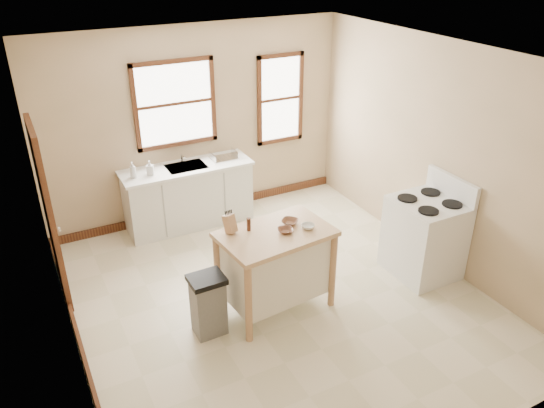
{
  "coord_description": "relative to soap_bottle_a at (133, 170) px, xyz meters",
  "views": [
    {
      "loc": [
        -2.4,
        -4.47,
        3.86
      ],
      "look_at": [
        0.13,
        0.4,
        1.04
      ],
      "focal_mm": 35.0,
      "sensor_mm": 36.0,
      "label": 1
    }
  ],
  "objects": [
    {
      "name": "kitchen_island",
      "position": [
        0.96,
        -2.27,
        -0.54
      ],
      "size": [
        1.28,
        0.89,
        0.99
      ],
      "primitive_type": null,
      "rotation": [
        0.0,
        0.0,
        0.1
      ],
      "color": "tan",
      "rests_on": "ground"
    },
    {
      "name": "bowl_c",
      "position": [
        1.31,
        -2.36,
        -0.02
      ],
      "size": [
        0.18,
        0.18,
        0.05
      ],
      "primitive_type": "imported",
      "rotation": [
        0.0,
        0.0,
        -0.29
      ],
      "color": "silver",
      "rests_on": "kitchen_island"
    },
    {
      "name": "window_side",
      "position": [
        2.4,
        0.32,
        0.57
      ],
      "size": [
        0.77,
        0.06,
        1.37
      ],
      "primitive_type": null,
      "color": "#391A0F",
      "rests_on": "wall_back"
    },
    {
      "name": "floor",
      "position": [
        1.05,
        -2.16,
        -1.03
      ],
      "size": [
        5.0,
        5.0,
        0.0
      ],
      "primitive_type": "plane",
      "color": "beige",
      "rests_on": "ground"
    },
    {
      "name": "faucet",
      "position": [
        0.75,
        0.22,
        -0.0
      ],
      "size": [
        0.03,
        0.03,
        0.22
      ],
      "primitive_type": "cylinder",
      "color": "silver",
      "rests_on": "sink_counter"
    },
    {
      "name": "door_left",
      "position": [
        -1.16,
        -0.86,
        0.02
      ],
      "size": [
        0.06,
        0.9,
        2.1
      ],
      "primitive_type": "cube",
      "color": "#391A0F",
      "rests_on": "ground"
    },
    {
      "name": "baseboard_back",
      "position": [
        1.05,
        0.31,
        -0.97
      ],
      "size": [
        4.5,
        0.04,
        0.12
      ],
      "primitive_type": "cube",
      "color": "#391A0F",
      "rests_on": "ground"
    },
    {
      "name": "wall_left",
      "position": [
        -1.2,
        -2.16,
        0.37
      ],
      "size": [
        0.04,
        5.0,
        2.8
      ],
      "primitive_type": "cube",
      "color": "tan",
      "rests_on": "ground"
    },
    {
      "name": "soap_bottle_b",
      "position": [
        0.23,
        -0.0,
        -0.01
      ],
      "size": [
        0.12,
        0.12,
        0.2
      ],
      "primitive_type": "imported",
      "rotation": [
        0.0,
        0.0,
        -0.38
      ],
      "color": "#B2B2B2",
      "rests_on": "sink_counter"
    },
    {
      "name": "dish_rack",
      "position": [
        1.34,
        0.06,
        -0.07
      ],
      "size": [
        0.44,
        0.38,
        0.09
      ],
      "primitive_type": null,
      "rotation": [
        0.0,
        0.0,
        -0.33
      ],
      "color": "silver",
      "rests_on": "sink_counter"
    },
    {
      "name": "bowl_a",
      "position": [
        1.06,
        -2.32,
        -0.02
      ],
      "size": [
        0.21,
        0.21,
        0.04
      ],
      "primitive_type": "imported",
      "rotation": [
        0.0,
        0.0,
        -0.27
      ],
      "color": "brown",
      "rests_on": "kitchen_island"
    },
    {
      "name": "soap_bottle_a",
      "position": [
        0.0,
        0.0,
        0.0
      ],
      "size": [
        0.11,
        0.11,
        0.22
      ],
      "primitive_type": "imported",
      "rotation": [
        0.0,
        0.0,
        -0.33
      ],
      "color": "#B2B2B2",
      "rests_on": "sink_counter"
    },
    {
      "name": "gas_stove",
      "position": [
        2.93,
        -2.49,
        -0.4
      ],
      "size": [
        0.79,
        0.81,
        1.26
      ],
      "primitive_type": null,
      "color": "white",
      "rests_on": "ground"
    },
    {
      "name": "sink_counter",
      "position": [
        0.75,
        0.04,
        -0.57
      ],
      "size": [
        1.86,
        0.62,
        0.92
      ],
      "primitive_type": null,
      "color": "silver",
      "rests_on": "ground"
    },
    {
      "name": "trash_bin",
      "position": [
        0.13,
        -2.34,
        -0.68
      ],
      "size": [
        0.37,
        0.31,
        0.71
      ],
      "primitive_type": null,
      "rotation": [
        0.0,
        0.0,
        0.02
      ],
      "color": "slate",
      "rests_on": "ground"
    },
    {
      "name": "baseboard_left",
      "position": [
        -1.17,
        -2.16,
        -0.97
      ],
      "size": [
        0.04,
        5.0,
        0.12
      ],
      "primitive_type": "cube",
      "color": "#391A0F",
      "rests_on": "ground"
    },
    {
      "name": "ceiling",
      "position": [
        1.05,
        -2.16,
        1.77
      ],
      "size": [
        5.0,
        5.0,
        0.0
      ],
      "primitive_type": "plane",
      "rotation": [
        3.14,
        0.0,
        0.0
      ],
      "color": "white",
      "rests_on": "ground"
    },
    {
      "name": "wall_right",
      "position": [
        3.3,
        -2.16,
        0.37
      ],
      "size": [
        0.04,
        5.0,
        2.8
      ],
      "primitive_type": "cube",
      "color": "tan",
      "rests_on": "ground"
    },
    {
      "name": "knife_block",
      "position": [
        0.53,
        -2.05,
        0.05
      ],
      "size": [
        0.13,
        0.13,
        0.2
      ],
      "primitive_type": null,
      "rotation": [
        0.0,
        0.0,
        0.39
      ],
      "color": "tan",
      "rests_on": "kitchen_island"
    },
    {
      "name": "window_main",
      "position": [
        0.75,
        0.32,
        0.72
      ],
      "size": [
        1.17,
        0.06,
        1.22
      ],
      "primitive_type": null,
      "color": "#391A0F",
      "rests_on": "wall_back"
    },
    {
      "name": "bowl_b",
      "position": [
        1.19,
        -2.18,
        -0.02
      ],
      "size": [
        0.25,
        0.25,
        0.04
      ],
      "primitive_type": "imported",
      "rotation": [
        0.0,
        0.0,
        0.72
      ],
      "color": "brown",
      "rests_on": "kitchen_island"
    },
    {
      "name": "wall_back",
      "position": [
        1.05,
        0.34,
        0.37
      ],
      "size": [
        4.5,
        0.04,
        2.8
      ],
      "primitive_type": "cube",
      "color": "tan",
      "rests_on": "ground"
    },
    {
      "name": "pepper_grinder",
      "position": [
        0.72,
        -2.11,
        0.03
      ],
      "size": [
        0.04,
        0.04,
        0.15
      ],
      "primitive_type": "cylinder",
      "rotation": [
        0.0,
        0.0,
        -0.0
      ],
      "color": "#432112",
      "rests_on": "kitchen_island"
    }
  ]
}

